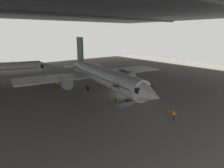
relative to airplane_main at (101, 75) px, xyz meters
The scene contains 8 objects.
ground_plane 6.56m from the airplane_main, 79.36° to the right, with size 110.00×110.00×0.00m, color gray.
hangar_structure 16.96m from the airplane_main, 83.83° to the left, with size 121.00×99.00×18.83m.
airplane_main is the anchor object (origin of this frame).
boarding_stairs 10.13m from the airplane_main, 102.10° to the right, with size 4.28×2.06×4.57m.
crew_worker_near_nose 18.82m from the airplane_main, 92.40° to the right, with size 0.49×0.37×1.64m.
crew_worker_by_stairs 8.68m from the airplane_main, 108.42° to the right, with size 0.55×0.25×1.69m.
traffic_cone_orange 16.75m from the airplane_main, 86.64° to the right, with size 0.36×0.36×0.60m.
baggage_tug 12.81m from the airplane_main, 114.67° to the left, with size 1.45×2.29×0.90m.
Camera 1 is at (-24.76, -28.01, 12.03)m, focal length 31.83 mm.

